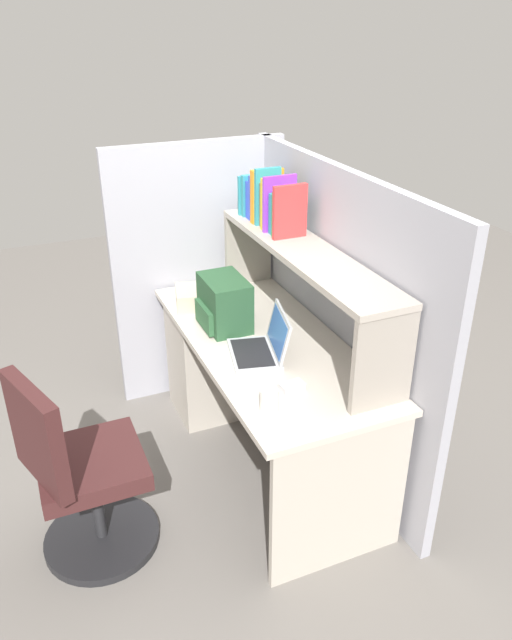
{
  "coord_description": "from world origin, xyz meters",
  "views": [
    {
      "loc": [
        2.41,
        -1.08,
        2.19
      ],
      "look_at": [
        0.0,
        -0.05,
        0.85
      ],
      "focal_mm": 34.2,
      "sensor_mm": 36.0,
      "label": 1
    }
  ],
  "objects_px": {
    "backpack": "(224,304)",
    "paper_cup": "(269,401)",
    "laptop": "(263,346)",
    "tissue_box": "(187,298)",
    "office_chair": "(81,480)",
    "computer_mouse": "(292,387)"
  },
  "relations": [
    {
      "from": "office_chair",
      "to": "backpack",
      "type": "bearing_deg",
      "value": -79.16
    },
    {
      "from": "backpack",
      "to": "office_chair",
      "type": "distance_m",
      "value": 1.08
    },
    {
      "from": "laptop",
      "to": "tissue_box",
      "type": "relative_size",
      "value": 1.63
    },
    {
      "from": "laptop",
      "to": "office_chair",
      "type": "height_order",
      "value": "laptop"
    },
    {
      "from": "backpack",
      "to": "paper_cup",
      "type": "height_order",
      "value": "backpack"
    },
    {
      "from": "laptop",
      "to": "computer_mouse",
      "type": "relative_size",
      "value": 3.46
    },
    {
      "from": "backpack",
      "to": "tissue_box",
      "type": "distance_m",
      "value": 0.32
    },
    {
      "from": "paper_cup",
      "to": "backpack",
      "type": "bearing_deg",
      "value": 173.04
    },
    {
      "from": "paper_cup",
      "to": "tissue_box",
      "type": "bearing_deg",
      "value": -179.57
    },
    {
      "from": "computer_mouse",
      "to": "office_chair",
      "type": "height_order",
      "value": "office_chair"
    },
    {
      "from": "laptop",
      "to": "office_chair",
      "type": "relative_size",
      "value": 0.39
    },
    {
      "from": "tissue_box",
      "to": "laptop",
      "type": "bearing_deg",
      "value": 28.06
    },
    {
      "from": "tissue_box",
      "to": "office_chair",
      "type": "relative_size",
      "value": 0.24
    },
    {
      "from": "backpack",
      "to": "office_chair",
      "type": "xyz_separation_m",
      "value": [
        0.49,
        -0.85,
        -0.46
      ]
    },
    {
      "from": "backpack",
      "to": "computer_mouse",
      "type": "bearing_deg",
      "value": 5.18
    },
    {
      "from": "tissue_box",
      "to": "office_chair",
      "type": "distance_m",
      "value": 1.15
    },
    {
      "from": "backpack",
      "to": "paper_cup",
      "type": "distance_m",
      "value": 0.78
    },
    {
      "from": "computer_mouse",
      "to": "laptop",
      "type": "bearing_deg",
      "value": 173.66
    },
    {
      "from": "laptop",
      "to": "office_chair",
      "type": "xyz_separation_m",
      "value": [
        0.14,
        -0.91,
        -0.39
      ]
    },
    {
      "from": "backpack",
      "to": "tissue_box",
      "type": "bearing_deg",
      "value": -161.05
    },
    {
      "from": "tissue_box",
      "to": "paper_cup",
      "type": "bearing_deg",
      "value": 14.23
    },
    {
      "from": "laptop",
      "to": "backpack",
      "type": "bearing_deg",
      "value": -169.86
    }
  ]
}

